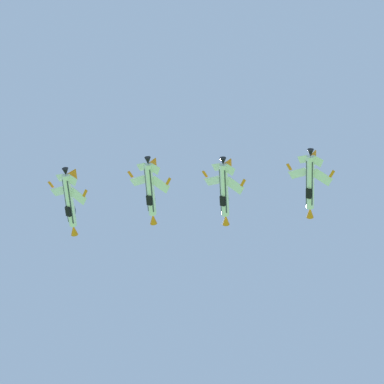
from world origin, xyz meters
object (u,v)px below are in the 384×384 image
(fighter_jet_lead, at_px, (70,202))
(fighter_jet_left_outer, at_px, (310,184))
(fighter_jet_left_wing, at_px, (151,191))
(fighter_jet_right_wing, at_px, (225,191))

(fighter_jet_lead, xyz_separation_m, fighter_jet_left_outer, (42.73, -27.83, 0.07))
(fighter_jet_lead, distance_m, fighter_jet_left_wing, 17.30)
(fighter_jet_lead, relative_size, fighter_jet_left_outer, 1.00)
(fighter_jet_left_wing, distance_m, fighter_jet_left_outer, 33.91)
(fighter_jet_lead, xyz_separation_m, fighter_jet_right_wing, (28.06, -17.23, 1.19))
(fighter_jet_lead, bearing_deg, fighter_jet_left_outer, -1.41)
(fighter_jet_lead, bearing_deg, fighter_jet_right_wing, 0.11)
(fighter_jet_lead, bearing_deg, fighter_jet_left_wing, -1.63)
(fighter_jet_right_wing, relative_size, fighter_jet_left_outer, 1.00)
(fighter_jet_right_wing, distance_m, fighter_jet_left_outer, 18.13)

